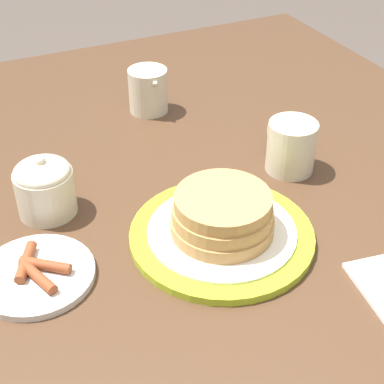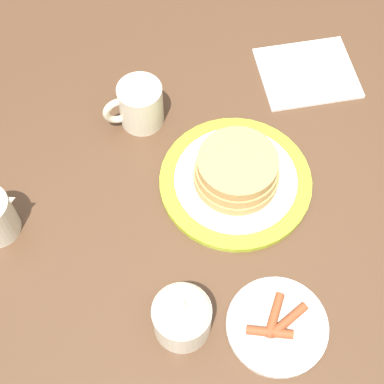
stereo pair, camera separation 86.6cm
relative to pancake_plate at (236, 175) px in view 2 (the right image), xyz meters
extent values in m
plane|color=#51473F|center=(-0.04, -0.04, -0.79)|extent=(8.00, 8.00, 0.00)
cube|color=#4C3321|center=(-0.04, -0.04, -0.04)|extent=(1.58, 1.10, 0.03)
cylinder|color=#AAC628|center=(0.00, 0.00, -0.02)|extent=(0.26, 0.26, 0.01)
cylinder|color=white|center=(0.00, 0.00, -0.01)|extent=(0.21, 0.21, 0.00)
cylinder|color=tan|center=(0.00, 0.00, 0.00)|extent=(0.14, 0.14, 0.02)
cylinder|color=tan|center=(0.00, 0.00, 0.02)|extent=(0.14, 0.14, 0.02)
cylinder|color=tan|center=(0.00, 0.00, 0.04)|extent=(0.13, 0.13, 0.02)
cylinder|color=silver|center=(0.03, 0.25, -0.02)|extent=(0.15, 0.15, 0.01)
cylinder|color=brown|center=(0.02, 0.25, -0.01)|extent=(0.07, 0.04, 0.01)
cylinder|color=brown|center=(0.05, 0.26, -0.01)|extent=(0.07, 0.04, 0.01)
cylinder|color=brown|center=(0.03, 0.24, -0.01)|extent=(0.05, 0.06, 0.01)
cylinder|color=beige|center=(0.11, -0.18, 0.02)|extent=(0.08, 0.08, 0.09)
torus|color=beige|center=(0.15, -0.18, 0.02)|extent=(0.06, 0.01, 0.06)
cylinder|color=brown|center=(0.11, -0.18, 0.05)|extent=(0.07, 0.07, 0.00)
cone|color=beige|center=(0.36, -0.05, 0.04)|extent=(0.04, 0.03, 0.04)
cylinder|color=beige|center=(0.17, 0.20, 0.01)|extent=(0.09, 0.09, 0.07)
ellipsoid|color=beige|center=(0.17, 0.20, 0.04)|extent=(0.08, 0.08, 0.03)
sphere|color=beige|center=(0.17, 0.20, 0.06)|extent=(0.02, 0.02, 0.02)
cube|color=white|center=(-0.22, -0.18, -0.02)|extent=(0.20, 0.18, 0.01)
camera|label=1|loc=(-0.55, 0.30, 0.51)|focal=55.00mm
camera|label=2|loc=(0.24, 0.45, 0.84)|focal=55.00mm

